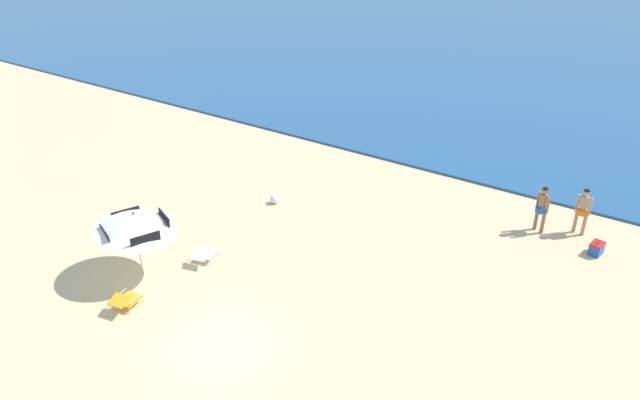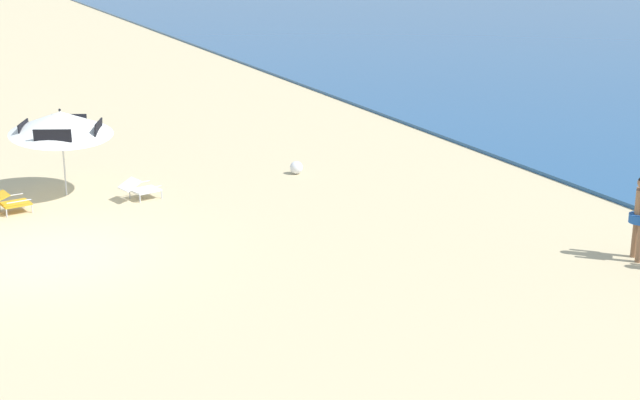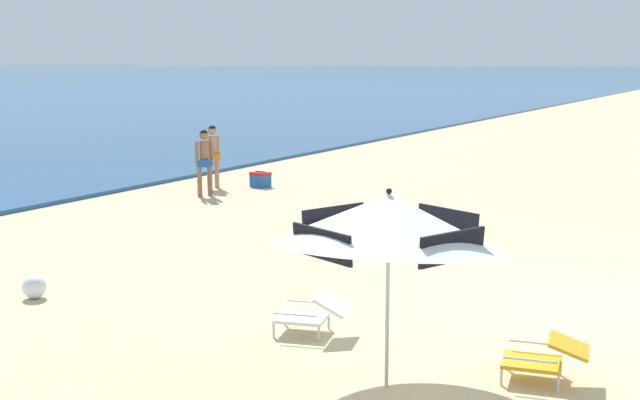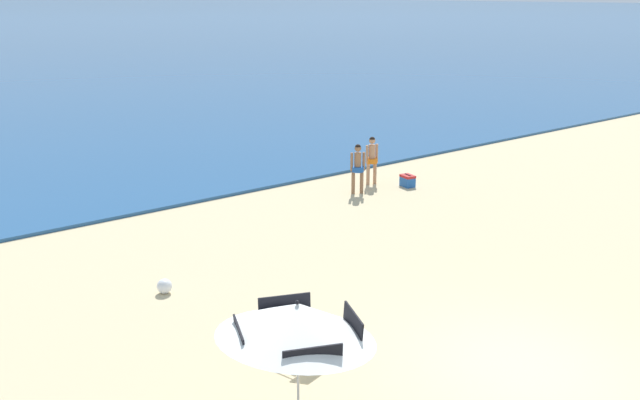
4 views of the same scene
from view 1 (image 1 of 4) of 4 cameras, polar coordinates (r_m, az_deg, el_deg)
ground_plane at (r=15.81m, az=-9.37°, el=-13.44°), size 800.00×800.00×0.00m
beach_umbrella_striped_main at (r=17.97m, az=-17.15°, el=-2.04°), size 2.63×2.58×2.16m
lounge_chair_under_umbrella at (r=18.82m, az=-10.91°, el=-5.04°), size 0.74×0.99×0.52m
lounge_chair_beside_umbrella at (r=17.42m, az=-17.97°, el=-8.99°), size 0.68×0.95×0.50m
person_standing_near_shore at (r=21.01m, az=20.32°, el=-0.53°), size 0.45×0.40×1.65m
person_standing_beside at (r=21.36m, az=23.67°, el=-0.70°), size 0.49×0.41×1.66m
cooler_box at (r=20.77m, az=24.73°, el=-4.18°), size 0.43×0.55×0.43m
beach_ball at (r=21.88m, az=-4.31°, el=0.09°), size 0.33×0.33×0.33m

